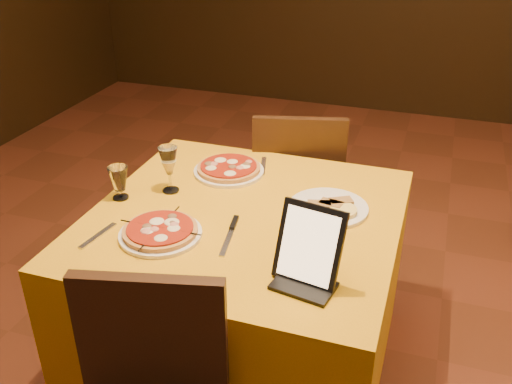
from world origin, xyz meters
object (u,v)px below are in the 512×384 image
(pizza_near, at_px, (160,232))
(tablet, at_px, (309,245))
(wine_glass, at_px, (169,169))
(water_glass, at_px, (119,183))
(chair_main_far, at_px, (297,190))
(main_table, at_px, (246,296))
(pizza_far, at_px, (229,170))

(pizza_near, height_order, tablet, tablet)
(wine_glass, distance_m, water_glass, 0.19)
(wine_glass, relative_size, tablet, 0.78)
(chair_main_far, bearing_deg, water_glass, 44.89)
(water_glass, height_order, tablet, tablet)
(chair_main_far, height_order, wine_glass, wine_glass)
(main_table, distance_m, tablet, 0.66)
(main_table, xyz_separation_m, wine_glass, (-0.33, 0.08, 0.47))
(pizza_near, distance_m, tablet, 0.55)
(pizza_far, bearing_deg, pizza_near, -95.08)
(pizza_near, xyz_separation_m, wine_glass, (-0.11, 0.30, 0.08))
(water_glass, bearing_deg, tablet, -18.23)
(pizza_far, xyz_separation_m, wine_glass, (-0.16, -0.22, 0.08))
(chair_main_far, xyz_separation_m, water_glass, (-0.49, -0.82, 0.36))
(water_glass, bearing_deg, chair_main_far, 59.20)
(tablet, bearing_deg, pizza_near, -177.11)
(pizza_near, bearing_deg, main_table, 45.79)
(pizza_far, distance_m, water_glass, 0.46)
(pizza_near, bearing_deg, tablet, -7.53)
(pizza_near, height_order, water_glass, water_glass)
(main_table, distance_m, pizza_near, 0.50)
(water_glass, bearing_deg, main_table, 4.24)
(main_table, xyz_separation_m, water_glass, (-0.49, -0.04, 0.44))
(water_glass, relative_size, tablet, 0.53)
(main_table, bearing_deg, chair_main_far, 90.00)
(chair_main_far, bearing_deg, pizza_near, 63.29)
(pizza_far, bearing_deg, chair_main_far, 70.11)
(chair_main_far, xyz_separation_m, pizza_far, (-0.18, -0.49, 0.31))
(chair_main_far, bearing_deg, tablet, 91.63)
(main_table, height_order, wine_glass, wine_glass)
(chair_main_far, distance_m, pizza_far, 0.60)
(chair_main_far, height_order, pizza_far, chair_main_far)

